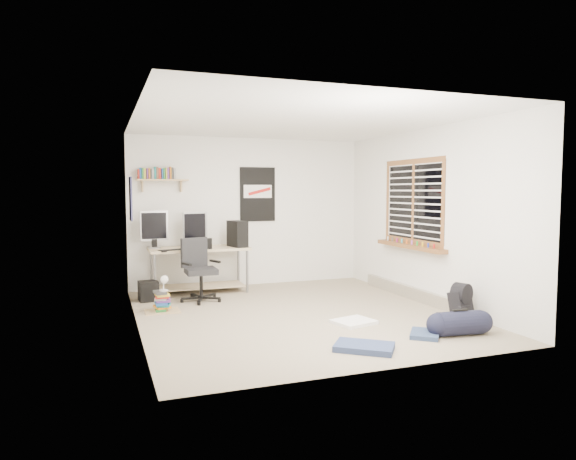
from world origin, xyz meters
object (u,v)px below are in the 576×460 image
object	(u,v)px
desk	(199,269)
backpack	(461,306)
office_chair	(201,268)
book_stack	(162,301)
duffel_bag	(460,323)

from	to	relation	value
desk	backpack	distance (m)	4.00
backpack	office_chair	bearing A→B (deg)	120.14
office_chair	book_stack	xyz separation A→B (m)	(-0.61, -0.49, -0.34)
book_stack	duffel_bag	bearing A→B (deg)	-37.30
backpack	book_stack	distance (m)	3.84
desk	book_stack	xyz separation A→B (m)	(-0.71, -1.15, -0.21)
backpack	book_stack	world-z (taller)	backpack
desk	backpack	size ratio (longest dim) A/B	4.19
backpack	book_stack	size ratio (longest dim) A/B	0.90
backpack	duffel_bag	size ratio (longest dim) A/B	0.70
desk	backpack	xyz separation A→B (m)	(2.68, -2.96, -0.16)
office_chair	duffel_bag	world-z (taller)	office_chair
office_chair	backpack	xyz separation A→B (m)	(2.78, -2.30, -0.29)
duffel_bag	office_chair	bearing A→B (deg)	137.78
desk	office_chair	size ratio (longest dim) A/B	1.67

